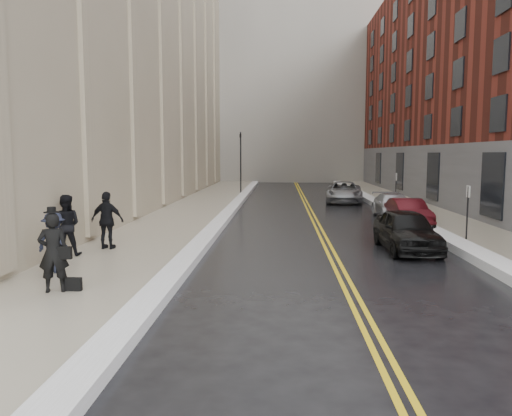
# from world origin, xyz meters

# --- Properties ---
(ground) EXTENTS (160.00, 160.00, 0.00)m
(ground) POSITION_xyz_m (0.00, 0.00, 0.00)
(ground) COLOR black
(ground) RESTS_ON ground
(sidewalk_left) EXTENTS (4.00, 64.00, 0.15)m
(sidewalk_left) POSITION_xyz_m (-4.50, 16.00, 0.07)
(sidewalk_left) COLOR gray
(sidewalk_left) RESTS_ON ground
(sidewalk_right) EXTENTS (3.00, 64.00, 0.15)m
(sidewalk_right) POSITION_xyz_m (9.00, 16.00, 0.07)
(sidewalk_right) COLOR gray
(sidewalk_right) RESTS_ON ground
(lane_stripe_a) EXTENTS (0.12, 64.00, 0.01)m
(lane_stripe_a) POSITION_xyz_m (2.38, 16.00, 0.00)
(lane_stripe_a) COLOR gold
(lane_stripe_a) RESTS_ON ground
(lane_stripe_b) EXTENTS (0.12, 64.00, 0.01)m
(lane_stripe_b) POSITION_xyz_m (2.62, 16.00, 0.00)
(lane_stripe_b) COLOR gold
(lane_stripe_b) RESTS_ON ground
(snow_ridge_left) EXTENTS (0.70, 60.80, 0.26)m
(snow_ridge_left) POSITION_xyz_m (-2.20, 16.00, 0.13)
(snow_ridge_left) COLOR white
(snow_ridge_left) RESTS_ON ground
(snow_ridge_right) EXTENTS (0.85, 60.80, 0.30)m
(snow_ridge_right) POSITION_xyz_m (7.15, 16.00, 0.15)
(snow_ridge_right) COLOR white
(snow_ridge_right) RESTS_ON ground
(tower_far_right) EXTENTS (22.00, 18.00, 44.00)m
(tower_far_right) POSITION_xyz_m (14.00, 66.00, 22.00)
(tower_far_right) COLOR slate
(tower_far_right) RESTS_ON ground
(traffic_signal) EXTENTS (0.18, 0.15, 5.20)m
(traffic_signal) POSITION_xyz_m (-2.60, 30.00, 3.08)
(traffic_signal) COLOR black
(traffic_signal) RESTS_ON ground
(parking_sign_near) EXTENTS (0.06, 0.35, 2.23)m
(parking_sign_near) POSITION_xyz_m (7.90, 8.00, 1.36)
(parking_sign_near) COLOR black
(parking_sign_near) RESTS_ON ground
(parking_sign_far) EXTENTS (0.06, 0.35, 2.23)m
(parking_sign_far) POSITION_xyz_m (7.90, 20.00, 1.36)
(parking_sign_far) COLOR black
(parking_sign_far) RESTS_ON ground
(car_black) EXTENTS (1.84, 4.37, 1.47)m
(car_black) POSITION_xyz_m (5.20, 6.34, 0.74)
(car_black) COLOR black
(car_black) RESTS_ON ground
(car_maroon) EXTENTS (1.54, 4.01, 1.30)m
(car_maroon) POSITION_xyz_m (6.80, 12.49, 0.65)
(car_maroon) COLOR #420B11
(car_maroon) RESTS_ON ground
(car_silver_near) EXTENTS (1.83, 4.47, 1.29)m
(car_silver_near) POSITION_xyz_m (6.80, 15.59, 0.65)
(car_silver_near) COLOR #ABADB3
(car_silver_near) RESTS_ON ground
(car_silver_far) EXTENTS (3.06, 5.55, 1.47)m
(car_silver_far) POSITION_xyz_m (5.20, 23.95, 0.74)
(car_silver_far) COLOR gray
(car_silver_far) RESTS_ON ground
(pedestrian_main) EXTENTS (0.80, 0.63, 1.92)m
(pedestrian_main) POSITION_xyz_m (-4.66, 0.04, 1.11)
(pedestrian_main) COLOR black
(pedestrian_main) RESTS_ON sidewalk_left
(pedestrian_a) EXTENTS (1.11, 0.95, 1.98)m
(pedestrian_a) POSITION_xyz_m (-6.20, 4.23, 1.14)
(pedestrian_a) COLOR black
(pedestrian_a) RESTS_ON sidewalk_left
(pedestrian_b) EXTENTS (1.22, 0.92, 1.69)m
(pedestrian_b) POSITION_xyz_m (-5.54, 1.96, 0.99)
(pedestrian_b) COLOR #1A1E30
(pedestrian_b) RESTS_ON sidewalk_left
(pedestrian_c) EXTENTS (1.22, 0.63, 1.99)m
(pedestrian_c) POSITION_xyz_m (-5.25, 5.42, 1.15)
(pedestrian_c) COLOR black
(pedestrian_c) RESTS_ON sidewalk_left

